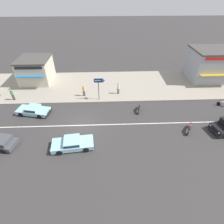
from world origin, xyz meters
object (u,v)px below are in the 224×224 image
object	(u,v)px
pedestrian_near_clock	(118,88)
pedestrian_far_end	(84,90)
arrow_signboard	(102,82)
motorcycle_1	(189,128)
shopfront_corner_warung	(210,64)
sedan_pale_blue_4	(33,110)
shopfront_mid_block	(36,70)
sedan_pale_blue_3	(72,143)
motorcycle_2	(139,109)
motorcycle_0	(224,103)
pedestrian_by_shop	(12,94)

from	to	relation	value
pedestrian_near_clock	pedestrian_far_end	world-z (taller)	pedestrian_near_clock
arrow_signboard	pedestrian_near_clock	distance (m)	3.30
arrow_signboard	pedestrian_far_end	size ratio (longest dim) A/B	1.93
motorcycle_1	shopfront_corner_warung	size ratio (longest dim) A/B	0.27
sedan_pale_blue_4	shopfront_mid_block	world-z (taller)	shopfront_mid_block
shopfront_corner_warung	shopfront_mid_block	world-z (taller)	shopfront_corner_warung
motorcycle_1	arrow_signboard	xyz separation A→B (m)	(-9.84, 6.84, 2.50)
sedan_pale_blue_3	motorcycle_2	xyz separation A→B (m)	(7.81, 5.87, -0.12)
arrow_signboard	shopfront_corner_warung	bearing A→B (deg)	18.65
motorcycle_2	pedestrian_far_end	size ratio (longest dim) A/B	1.02
motorcycle_1	arrow_signboard	distance (m)	12.24
motorcycle_1	pedestrian_near_clock	distance (m)	11.25
motorcycle_0	motorcycle_1	bearing A→B (deg)	-144.84
motorcycle_0	arrow_signboard	bearing A→B (deg)	172.66
pedestrian_near_clock	pedestrian_far_end	distance (m)	5.07
pedestrian_by_shop	sedan_pale_blue_4	bearing A→B (deg)	-39.98
pedestrian_near_clock	shopfront_corner_warung	size ratio (longest dim) A/B	0.26
sedan_pale_blue_4	pedestrian_by_shop	xyz separation A→B (m)	(-3.77, 3.16, 0.62)
sedan_pale_blue_4	shopfront_corner_warung	world-z (taller)	shopfront_corner_warung
sedan_pale_blue_3	pedestrian_far_end	size ratio (longest dim) A/B	2.62
pedestrian_far_end	shopfront_corner_warung	distance (m)	21.25
motorcycle_0	motorcycle_1	size ratio (longest dim) A/B	0.99
motorcycle_2	pedestrian_far_end	xyz separation A→B (m)	(-7.47, 3.93, 0.73)
pedestrian_by_shop	shopfront_corner_warung	size ratio (longest dim) A/B	0.26
shopfront_corner_warung	shopfront_mid_block	distance (m)	28.81
sedan_pale_blue_3	pedestrian_by_shop	distance (m)	13.21
sedan_pale_blue_3	pedestrian_by_shop	xyz separation A→B (m)	(-9.57, 9.09, 0.62)
sedan_pale_blue_3	motorcycle_1	distance (m)	13.03
arrow_signboard	shopfront_mid_block	distance (m)	12.64
motorcycle_0	pedestrian_near_clock	distance (m)	14.67
pedestrian_by_shop	shopfront_mid_block	bearing A→B (deg)	73.99
sedan_pale_blue_3	motorcycle_0	size ratio (longest dim) A/B	2.59
sedan_pale_blue_4	motorcycle_2	distance (m)	13.61
motorcycle_2	pedestrian_by_shop	xyz separation A→B (m)	(-17.38, 3.22, 0.74)
pedestrian_near_clock	pedestrian_by_shop	xyz separation A→B (m)	(-14.96, -1.15, -0.00)
motorcycle_2	motorcycle_1	bearing A→B (deg)	-38.05
motorcycle_0	pedestrian_far_end	bearing A→B (deg)	170.54
motorcycle_0	motorcycle_2	xyz separation A→B (m)	(-11.77, -0.73, -0.00)
shopfront_corner_warung	motorcycle_0	bearing A→B (deg)	-99.51
motorcycle_1	shopfront_mid_block	xyz separation A→B (m)	(-20.75, 13.16, 1.66)
pedestrian_by_shop	pedestrian_far_end	world-z (taller)	pedestrian_by_shop
arrow_signboard	sedan_pale_blue_4	bearing A→B (deg)	-162.45
pedestrian_near_clock	shopfront_corner_warung	distance (m)	16.27
arrow_signboard	shopfront_mid_block	world-z (taller)	shopfront_mid_block
pedestrian_near_clock	pedestrian_far_end	bearing A→B (deg)	-175.04
shopfront_corner_warung	motorcycle_2	bearing A→B (deg)	-145.89
motorcycle_2	motorcycle_0	bearing A→B (deg)	3.53
motorcycle_1	sedan_pale_blue_3	bearing A→B (deg)	-171.68
pedestrian_near_clock	motorcycle_2	bearing A→B (deg)	-61.02
arrow_signboard	shopfront_mid_block	size ratio (longest dim) A/B	0.56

